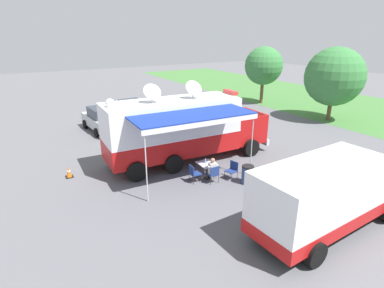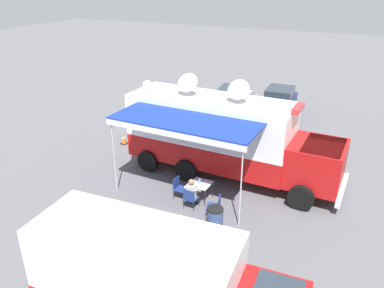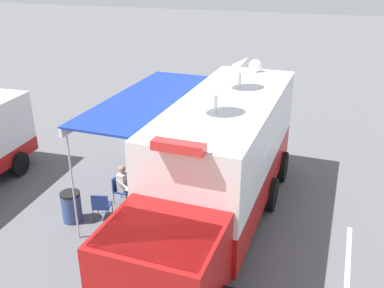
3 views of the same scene
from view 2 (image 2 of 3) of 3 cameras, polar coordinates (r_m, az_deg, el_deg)
name	(u,v)px [view 2 (image 2 of 3)]	position (r m, az deg, el deg)	size (l,w,h in m)	color
ground_plane	(209,171)	(17.83, 2.57, -4.00)	(100.00, 100.00, 0.00)	#5B5B60
lot_stripe	(275,151)	(20.25, 12.26, -0.96)	(0.12, 4.80, 0.01)	silver
command_truck	(225,135)	(16.70, 4.97, 1.32)	(5.08, 9.58, 4.53)	#B71414
folding_table	(201,185)	(15.35, 1.28, -6.07)	(0.83, 0.83, 0.73)	silver
water_bottle	(200,181)	(15.28, 1.15, -5.52)	(0.07, 0.07, 0.22)	#4C99D8
folding_chair_at_table	(190,197)	(14.83, -0.28, -7.94)	(0.50, 0.50, 0.87)	navy
folding_chair_beside_table	(179,186)	(15.55, -1.97, -6.32)	(0.50, 0.50, 0.87)	navy
folding_chair_spare_by_truck	(216,205)	(14.43, 3.59, -9.00)	(0.58, 0.58, 0.87)	navy
seated_responder	(192,192)	(14.90, 0.05, -7.14)	(0.67, 0.57, 1.25)	silver
trash_bin	(215,219)	(13.75, 3.46, -11.12)	(0.57, 0.57, 0.91)	#384C7F
traffic_cone	(124,139)	(20.82, -10.07, 0.76)	(0.36, 0.36, 0.58)	black
support_truck	(155,280)	(10.16, -5.53, -19.46)	(2.61, 6.90, 2.70)	white
car_behind_truck	(279,102)	(25.19, 12.76, 6.11)	(4.28, 2.18, 1.76)	navy
car_far_corner	(232,101)	(24.95, 5.98, 6.41)	(4.33, 2.27, 1.76)	#B2B5BA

